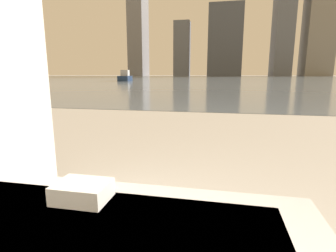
% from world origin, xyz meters
% --- Properties ---
extents(towel_stack, '(0.23, 0.17, 0.08)m').
position_xyz_m(towel_stack, '(-0.11, 0.83, 0.54)').
color(towel_stack, white).
rests_on(towel_stack, bathtub).
extents(harbor_water, '(180.00, 110.00, 0.01)m').
position_xyz_m(harbor_water, '(0.00, 62.00, 0.01)').
color(harbor_water, slate).
rests_on(harbor_water, ground_plane).
extents(harbor_boat_2, '(2.10, 4.29, 1.54)m').
position_xyz_m(harbor_boat_2, '(-13.15, 35.69, 0.55)').
color(harbor_boat_2, navy).
rests_on(harbor_boat_2, harbor_water).
extents(skyline_tower_1, '(6.74, 6.02, 23.23)m').
position_xyz_m(skyline_tower_1, '(-17.65, 118.00, 11.62)').
color(skyline_tower_1, slate).
rests_on(skyline_tower_1, ground_plane).
extents(skyline_tower_2, '(13.92, 11.54, 28.93)m').
position_xyz_m(skyline_tower_2, '(0.78, 118.00, 14.46)').
color(skyline_tower_2, '#4C515B').
rests_on(skyline_tower_2, ground_plane).
extents(skyline_tower_3, '(6.85, 12.86, 47.23)m').
position_xyz_m(skyline_tower_3, '(23.35, 118.00, 23.62)').
color(skyline_tower_3, slate).
rests_on(skyline_tower_3, ground_plane).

